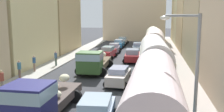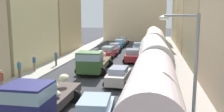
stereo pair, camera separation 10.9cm
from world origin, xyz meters
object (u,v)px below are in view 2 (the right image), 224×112
at_px(car_3, 123,41).
at_px(car_5, 119,76).
at_px(streetlamp_near, 190,67).
at_px(car_0, 108,52).
at_px(pedestrian_3, 1,80).
at_px(cargo_truck_1, 93,61).
at_px(parked_bus_3, 155,40).
at_px(parked_bus_2, 154,46).
at_px(car_1, 115,48).
at_px(pedestrian_0, 19,69).
at_px(car_2, 119,44).
at_px(parked_bus_1, 154,61).
at_px(cargo_truck_0, 39,98).
at_px(pedestrian_1, 34,63).
at_px(car_7, 138,47).
at_px(pedestrian_2, 56,58).
at_px(car_6, 133,56).
at_px(parked_bus_0, 152,99).

bearing_deg(car_3, car_5, -83.66).
bearing_deg(streetlamp_near, car_0, 109.57).
bearing_deg(pedestrian_3, cargo_truck_1, 56.49).
xyz_separation_m(parked_bus_3, cargo_truck_1, (-6.11, -13.66, -0.95)).
height_order(parked_bus_2, car_1, parked_bus_2).
distance_m(car_3, pedestrian_0, 29.85).
bearing_deg(pedestrian_3, streetlamp_near, -22.18).
xyz_separation_m(car_2, streetlamp_near, (7.84, -33.06, 2.90)).
relative_size(parked_bus_1, cargo_truck_0, 1.35).
xyz_separation_m(parked_bus_3, pedestrian_1, (-12.21, -14.40, -1.15)).
bearing_deg(car_1, car_5, -79.90).
bearing_deg(car_1, cargo_truck_1, -89.63).
distance_m(car_0, car_2, 11.00).
bearing_deg(parked_bus_3, car_5, -99.60).
distance_m(parked_bus_2, parked_bus_3, 9.00).
distance_m(car_7, pedestrian_1, 19.14).
relative_size(cargo_truck_1, car_2, 1.90).
distance_m(car_5, car_7, 19.62).
height_order(parked_bus_1, parked_bus_3, parked_bus_1).
xyz_separation_m(car_7, streetlamp_near, (4.25, -28.97, 2.92)).
xyz_separation_m(cargo_truck_1, pedestrian_2, (-5.03, 2.45, -0.21)).
bearing_deg(car_6, pedestrian_2, -152.24).
distance_m(car_2, car_5, 23.94).
bearing_deg(parked_bus_3, car_1, 173.10).
bearing_deg(parked_bus_1, pedestrian_2, 148.62).
height_order(parked_bus_1, pedestrian_1, parked_bus_1).
distance_m(parked_bus_2, car_0, 7.67).
relative_size(parked_bus_0, cargo_truck_1, 1.31).
relative_size(parked_bus_3, pedestrian_1, 4.81).
bearing_deg(parked_bus_2, cargo_truck_1, -142.66).
bearing_deg(cargo_truck_1, parked_bus_1, -35.40).
relative_size(cargo_truck_1, car_3, 1.72).
xyz_separation_m(car_2, pedestrian_3, (-5.12, -27.78, 0.31)).
relative_size(parked_bus_3, car_0, 2.10).
relative_size(car_5, pedestrian_0, 2.13).
distance_m(parked_bus_1, cargo_truck_1, 7.57).
xyz_separation_m(cargo_truck_1, car_3, (-0.09, 25.41, -0.51)).
relative_size(car_0, car_6, 1.01).
bearing_deg(parked_bus_0, pedestrian_1, 134.10).
bearing_deg(car_5, streetlamp_near, -63.81).
xyz_separation_m(cargo_truck_0, cargo_truck_1, (0.31, 11.78, -0.04)).
bearing_deg(parked_bus_1, cargo_truck_1, 144.60).
height_order(car_2, car_6, car_6).
bearing_deg(car_1, parked_bus_1, -71.70).
bearing_deg(parked_bus_3, parked_bus_1, -90.00).
relative_size(parked_bus_0, car_2, 2.49).
height_order(car_7, pedestrian_0, pedestrian_0).
bearing_deg(car_5, car_3, 96.34).
distance_m(pedestrian_0, pedestrian_1, 3.11).
xyz_separation_m(car_1, streetlamp_near, (7.84, -27.56, 2.92)).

